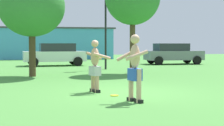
# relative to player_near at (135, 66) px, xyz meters

# --- Properties ---
(ground_plane) EXTENTS (80.00, 80.00, 0.00)m
(ground_plane) POSITION_rel_player_near_xyz_m (0.17, 1.83, -0.92)
(ground_plane) COLOR #4C8E3D
(player_near) EXTENTS (0.74, 0.62, 1.74)m
(player_near) POSITION_rel_player_near_xyz_m (0.00, 0.00, 0.00)
(player_near) COLOR black
(player_near) RESTS_ON ground_plane
(player_in_gray) EXTENTS (0.73, 0.68, 1.63)m
(player_in_gray) POSITION_rel_player_near_xyz_m (-0.72, 2.04, -0.07)
(player_in_gray) COLOR black
(player_in_gray) RESTS_ON ground_plane
(frisbee) EXTENTS (0.25, 0.25, 0.03)m
(frisbee) POSITION_rel_player_near_xyz_m (-0.30, 1.12, -0.91)
(frisbee) COLOR yellow
(frisbee) RESTS_ON ground_plane
(car_gray_mid_lot) EXTENTS (4.30, 2.02, 1.58)m
(car_gray_mid_lot) POSITION_rel_player_near_xyz_m (7.45, 16.23, -0.10)
(car_gray_mid_lot) COLOR slate
(car_gray_mid_lot) RESTS_ON ground_plane
(car_white_far_end) EXTENTS (4.45, 2.35, 1.58)m
(car_white_far_end) POSITION_rel_player_near_xyz_m (-1.46, 16.03, -0.10)
(car_white_far_end) COLOR white
(car_white_far_end) RESTS_ON ground_plane
(lamp_post) EXTENTS (0.60, 0.24, 4.98)m
(lamp_post) POSITION_rel_player_near_xyz_m (1.39, 11.75, 2.19)
(lamp_post) COLOR black
(lamp_post) RESTS_ON ground_plane
(outbuilding_behind_lot) EXTENTS (12.21, 4.96, 3.27)m
(outbuilding_behind_lot) POSITION_rel_player_near_xyz_m (-0.99, 28.64, 0.72)
(outbuilding_behind_lot) COLOR #4C9ED1
(outbuilding_behind_lot) RESTS_ON ground_plane
(tree_right_field) EXTENTS (3.06, 3.06, 4.65)m
(tree_right_field) POSITION_rel_player_near_xyz_m (-2.80, 7.84, 2.31)
(tree_right_field) COLOR #4C3823
(tree_right_field) RESTS_ON ground_plane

